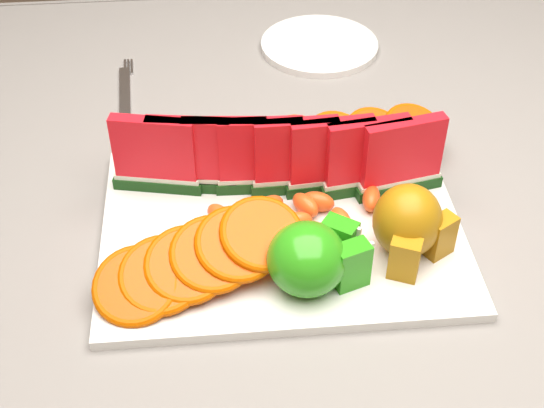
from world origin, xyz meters
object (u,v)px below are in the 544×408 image
(platter, at_px, (282,228))
(side_plate, at_px, (319,45))
(fork, at_px, (125,97))
(apple_cluster, at_px, (314,258))
(pear_cluster, at_px, (409,224))

(platter, xyz_separation_m, side_plate, (0.10, 0.41, -0.00))
(platter, relative_size, fork, 2.05)
(apple_cluster, bearing_deg, platter, 104.85)
(pear_cluster, bearing_deg, side_plate, 93.76)
(pear_cluster, height_order, side_plate, pear_cluster)
(apple_cluster, height_order, pear_cluster, pear_cluster)
(pear_cluster, distance_m, fork, 0.47)
(apple_cluster, relative_size, pear_cluster, 1.19)
(platter, bearing_deg, pear_cluster, -21.87)
(fork, bearing_deg, side_plate, 21.61)
(side_plate, xyz_separation_m, fork, (-0.29, -0.11, -0.00))
(platter, bearing_deg, fork, 123.27)
(fork, bearing_deg, apple_cluster, -60.50)
(apple_cluster, distance_m, pear_cluster, 0.11)
(side_plate, bearing_deg, fork, -158.39)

